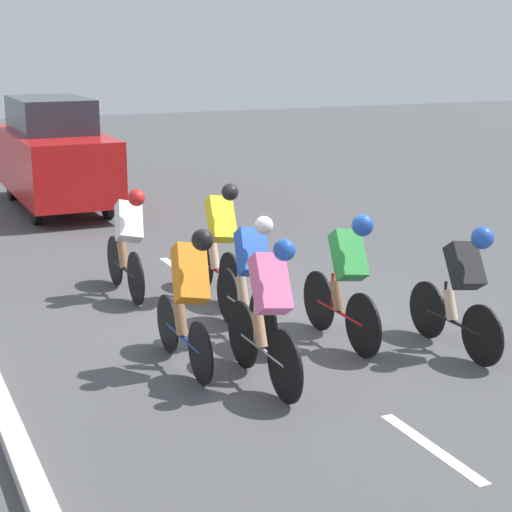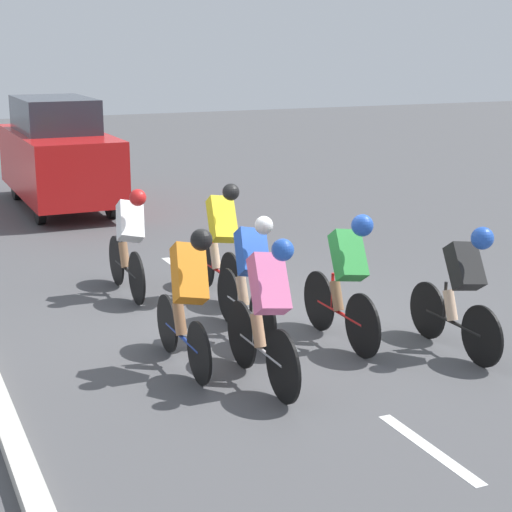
# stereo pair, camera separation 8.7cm
# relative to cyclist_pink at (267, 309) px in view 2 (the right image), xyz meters

# --- Properties ---
(ground_plane) EXTENTS (60.00, 60.00, 0.00)m
(ground_plane) POSITION_rel_cyclist_pink_xyz_m (-0.69, -1.75, -0.80)
(ground_plane) COLOR #4C4C4F
(lane_stripe_near) EXTENTS (0.12, 1.40, 0.01)m
(lane_stripe_near) POSITION_rel_cyclist_pink_xyz_m (-0.69, 1.78, -0.80)
(lane_stripe_near) COLOR white
(lane_stripe_near) RESTS_ON ground
(lane_stripe_mid) EXTENTS (0.12, 1.40, 0.01)m
(lane_stripe_mid) POSITION_rel_cyclist_pink_xyz_m (-0.69, -1.42, -0.80)
(lane_stripe_mid) COLOR white
(lane_stripe_mid) RESTS_ON ground
(lane_stripe_far) EXTENTS (0.12, 1.40, 0.01)m
(lane_stripe_far) POSITION_rel_cyclist_pink_xyz_m (-0.69, -4.62, -0.80)
(lane_stripe_far) COLOR white
(lane_stripe_far) RESTS_ON ground
(cyclist_pink) EXTENTS (0.39, 1.70, 1.55)m
(cyclist_pink) POSITION_rel_cyclist_pink_xyz_m (0.00, 0.00, 0.00)
(cyclist_pink) COLOR black
(cyclist_pink) RESTS_ON ground
(cyclist_blue) EXTENTS (0.41, 1.66, 1.47)m
(cyclist_blue) POSITION_rel_cyclist_pink_xyz_m (-0.43, -1.38, -0.04)
(cyclist_blue) COLOR black
(cyclist_blue) RESTS_ON ground
(cyclist_orange) EXTENTS (0.43, 1.65, 1.54)m
(cyclist_orange) POSITION_rel_cyclist_pink_xyz_m (0.55, -0.74, 0.02)
(cyclist_orange) COLOR black
(cyclist_orange) RESTS_ON ground
(cyclist_green) EXTENTS (0.39, 1.70, 1.54)m
(cyclist_green) POSITION_rel_cyclist_pink_xyz_m (-1.30, -0.71, 0.01)
(cyclist_green) COLOR black
(cyclist_green) RESTS_ON ground
(cyclist_white) EXTENTS (0.42, 1.70, 1.48)m
(cyclist_white) POSITION_rel_cyclist_pink_xyz_m (0.37, -3.57, -0.03)
(cyclist_white) COLOR black
(cyclist_white) RESTS_ON ground
(cyclist_black) EXTENTS (0.38, 1.63, 1.46)m
(cyclist_black) POSITION_rel_cyclist_pink_xyz_m (-2.30, 0.04, -0.02)
(cyclist_black) COLOR black
(cyclist_black) RESTS_ON ground
(cyclist_yellow) EXTENTS (0.39, 1.68, 1.57)m
(cyclist_yellow) POSITION_rel_cyclist_pink_xyz_m (-0.71, -2.99, 0.02)
(cyclist_yellow) COLOR black
(cyclist_yellow) RESTS_ON ground
(support_car) EXTENTS (1.70, 4.48, 2.22)m
(support_car) POSITION_rel_cyclist_pink_xyz_m (-0.04, -10.17, 0.31)
(support_car) COLOR black
(support_car) RESTS_ON ground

